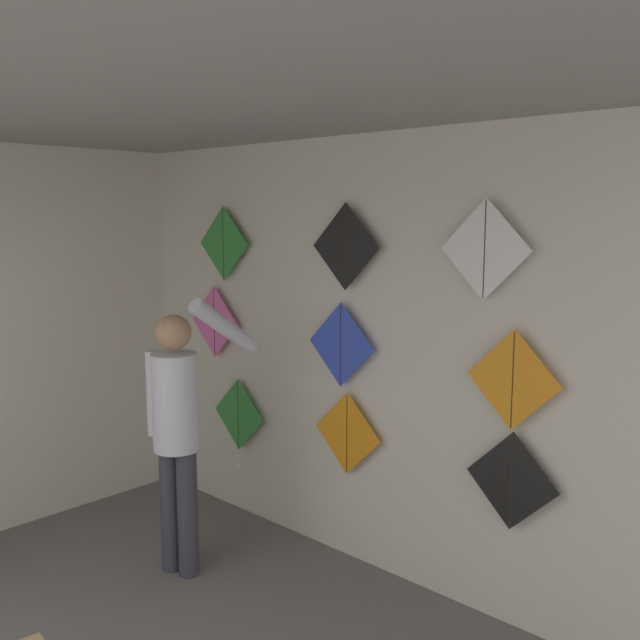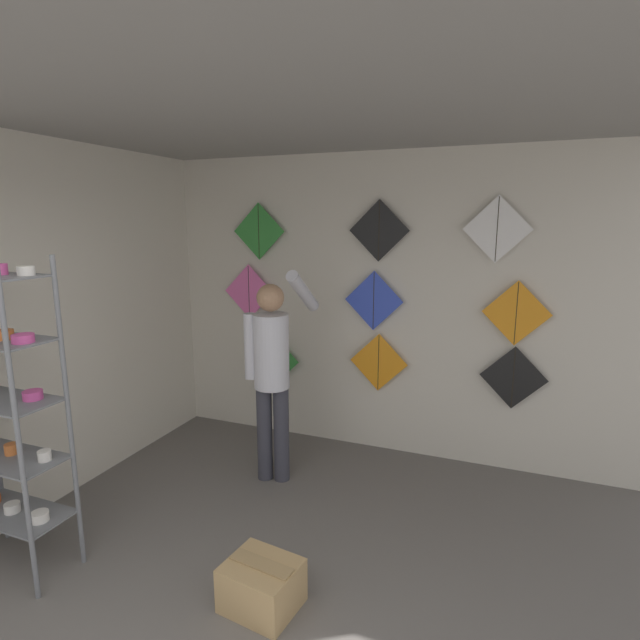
# 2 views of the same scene
# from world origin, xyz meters

# --- Properties ---
(back_panel) EXTENTS (4.92, 0.06, 2.80)m
(back_panel) POSITION_xyz_m (0.00, 3.52, 1.40)
(back_panel) COLOR beige
(back_panel) RESTS_ON ground
(left_panel) EXTENTS (0.06, 4.29, 2.80)m
(left_panel) POSITION_xyz_m (-2.09, 1.75, 1.40)
(left_panel) COLOR beige
(left_panel) RESTS_ON ground
(ceiling_slab) EXTENTS (4.92, 4.29, 0.04)m
(ceiling_slab) POSITION_xyz_m (0.00, 1.75, 2.82)
(ceiling_slab) COLOR gray
(shelf_rack) EXTENTS (0.74, 0.37, 2.00)m
(shelf_rack) POSITION_xyz_m (-1.63, 0.98, 1.11)
(shelf_rack) COLOR slate
(shelf_rack) RESTS_ON ground
(shopkeeper) EXTENTS (0.45, 0.67, 1.80)m
(shopkeeper) POSITION_xyz_m (-0.61, 2.58, 1.02)
(shopkeeper) COLOR #383842
(shopkeeper) RESTS_ON ground
(cardboard_box) EXTENTS (0.45, 0.40, 0.28)m
(cardboard_box) POSITION_xyz_m (-0.01, 1.24, 0.14)
(cardboard_box) COLOR tan
(cardboard_box) RESTS_ON ground
(kite_0) EXTENTS (0.55, 0.04, 0.69)m
(kite_0) POSITION_xyz_m (-1.03, 3.43, 0.77)
(kite_0) COLOR #338C38
(kite_1) EXTENTS (0.55, 0.01, 0.55)m
(kite_1) POSITION_xyz_m (0.07, 3.43, 0.88)
(kite_1) COLOR orange
(kite_2) EXTENTS (0.55, 0.01, 0.55)m
(kite_2) POSITION_xyz_m (1.26, 3.43, 0.87)
(kite_2) COLOR black
(kite_3) EXTENTS (0.55, 0.01, 0.55)m
(kite_3) POSITION_xyz_m (-1.30, 3.43, 1.48)
(kite_3) COLOR pink
(kite_4) EXTENTS (0.55, 0.01, 0.55)m
(kite_4) POSITION_xyz_m (0.01, 3.43, 1.46)
(kite_4) COLOR blue
(kite_5) EXTENTS (0.55, 0.01, 0.55)m
(kite_5) POSITION_xyz_m (1.24, 3.43, 1.43)
(kite_5) COLOR orange
(kite_6) EXTENTS (0.55, 0.01, 0.55)m
(kite_6) POSITION_xyz_m (-1.17, 3.43, 2.09)
(kite_6) COLOR #338C38
(kite_7) EXTENTS (0.55, 0.01, 0.55)m
(kite_7) POSITION_xyz_m (0.05, 3.43, 2.10)
(kite_7) COLOR black
(kite_8) EXTENTS (0.55, 0.01, 0.55)m
(kite_8) POSITION_xyz_m (1.04, 3.43, 2.12)
(kite_8) COLOR white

